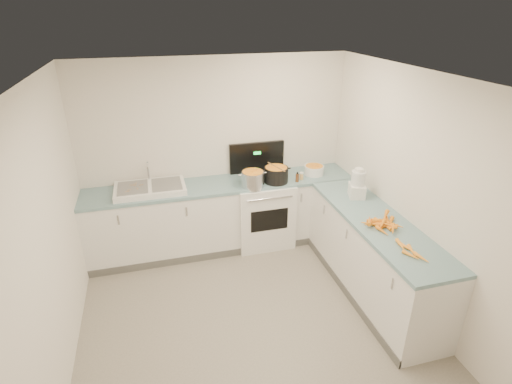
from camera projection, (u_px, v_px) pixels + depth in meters
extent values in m
cube|color=white|center=(223.00, 216.00, 5.39)|extent=(3.50, 0.60, 0.90)
cube|color=#749CA5|center=(222.00, 185.00, 5.19)|extent=(3.50, 0.62, 0.04)
cube|color=white|center=(373.00, 257.00, 4.51)|extent=(0.60, 2.20, 0.90)
cube|color=#749CA5|center=(378.00, 221.00, 4.31)|extent=(0.62, 2.20, 0.04)
cube|color=white|center=(262.00, 212.00, 5.50)|extent=(0.76, 0.65, 0.90)
cube|color=black|center=(257.00, 157.00, 5.46)|extent=(0.76, 0.05, 0.42)
cube|color=white|center=(150.00, 188.00, 4.95)|extent=(0.86, 0.52, 0.07)
cube|color=slate|center=(133.00, 188.00, 4.89)|extent=(0.36, 0.42, 0.01)
cube|color=slate|center=(167.00, 184.00, 4.98)|extent=(0.36, 0.42, 0.01)
cylinder|color=silver|center=(148.00, 171.00, 5.08)|extent=(0.03, 0.03, 0.24)
cylinder|color=silver|center=(253.00, 180.00, 5.07)|extent=(0.37, 0.37, 0.22)
cylinder|color=black|center=(276.00, 175.00, 5.19)|extent=(0.41, 0.41, 0.22)
cylinder|color=#AD7A47|center=(276.00, 167.00, 5.14)|extent=(0.13, 0.36, 0.02)
cylinder|color=white|center=(314.00, 170.00, 5.43)|extent=(0.34, 0.34, 0.12)
cylinder|color=#593319|center=(297.00, 178.00, 5.21)|extent=(0.04, 0.04, 0.11)
cylinder|color=#E5B266|center=(301.00, 177.00, 5.28)|extent=(0.05, 0.05, 0.09)
cube|color=white|center=(357.00, 191.00, 4.79)|extent=(0.24, 0.26, 0.16)
cylinder|color=silver|center=(358.00, 178.00, 4.72)|extent=(0.17, 0.17, 0.17)
cylinder|color=white|center=(359.00, 170.00, 4.68)|extent=(0.10, 0.10, 0.04)
cone|color=orange|center=(385.00, 226.00, 4.15)|extent=(0.15, 0.12, 0.04)
cone|color=orange|center=(371.00, 224.00, 4.17)|extent=(0.20, 0.15, 0.05)
cone|color=orange|center=(391.00, 221.00, 4.22)|extent=(0.16, 0.17, 0.05)
cone|color=orange|center=(386.00, 224.00, 4.18)|extent=(0.18, 0.11, 0.04)
cone|color=orange|center=(389.00, 225.00, 4.15)|extent=(0.21, 0.06, 0.04)
cone|color=orange|center=(386.00, 225.00, 4.15)|extent=(0.05, 0.20, 0.05)
cone|color=orange|center=(384.00, 224.00, 4.17)|extent=(0.19, 0.17, 0.04)
cone|color=orange|center=(377.00, 224.00, 4.18)|extent=(0.19, 0.15, 0.04)
cone|color=orange|center=(382.00, 223.00, 4.18)|extent=(0.10, 0.22, 0.05)
cone|color=orange|center=(378.00, 225.00, 4.16)|extent=(0.17, 0.19, 0.05)
cone|color=orange|center=(387.00, 222.00, 4.22)|extent=(0.12, 0.20, 0.04)
cone|color=orange|center=(382.00, 231.00, 4.05)|extent=(0.06, 0.18, 0.04)
cone|color=orange|center=(382.00, 224.00, 4.17)|extent=(0.20, 0.12, 0.05)
cone|color=orange|center=(376.00, 222.00, 4.17)|extent=(0.20, 0.13, 0.05)
cone|color=orange|center=(382.00, 224.00, 4.12)|extent=(0.18, 0.18, 0.05)
cone|color=orange|center=(369.00, 221.00, 4.16)|extent=(0.13, 0.17, 0.04)
cone|color=orange|center=(381.00, 221.00, 4.18)|extent=(0.21, 0.10, 0.05)
cone|color=orange|center=(393.00, 229.00, 4.03)|extent=(0.14, 0.18, 0.05)
cone|color=orange|center=(388.00, 225.00, 4.11)|extent=(0.15, 0.18, 0.04)
cone|color=orange|center=(393.00, 224.00, 4.14)|extent=(0.16, 0.19, 0.04)
cone|color=orange|center=(386.00, 215.00, 4.27)|extent=(0.17, 0.18, 0.05)
cone|color=orange|center=(370.00, 223.00, 4.16)|extent=(0.17, 0.08, 0.04)
cone|color=orange|center=(421.00, 258.00, 3.62)|extent=(0.07, 0.17, 0.04)
cone|color=orange|center=(411.00, 255.00, 3.66)|extent=(0.10, 0.17, 0.04)
cone|color=orange|center=(412.00, 251.00, 3.72)|extent=(0.08, 0.19, 0.04)
cone|color=orange|center=(407.00, 248.00, 3.77)|extent=(0.09, 0.19, 0.04)
cone|color=orange|center=(401.00, 245.00, 3.82)|extent=(0.07, 0.18, 0.04)
cube|color=tan|center=(135.00, 184.00, 4.97)|extent=(0.04, 0.02, 0.00)
cube|color=tan|center=(128.00, 191.00, 4.77)|extent=(0.03, 0.02, 0.00)
cube|color=tan|center=(135.00, 186.00, 4.93)|extent=(0.05, 0.03, 0.00)
cube|color=tan|center=(134.00, 185.00, 4.96)|extent=(0.05, 0.01, 0.00)
cube|color=tan|center=(133.00, 185.00, 4.96)|extent=(0.04, 0.05, 0.00)
cube|color=tan|center=(136.00, 183.00, 4.98)|extent=(0.02, 0.05, 0.00)
cube|color=tan|center=(129.00, 190.00, 4.81)|extent=(0.04, 0.01, 0.00)
cube|color=tan|center=(126.00, 192.00, 4.77)|extent=(0.04, 0.04, 0.00)
cube|color=tan|center=(131.00, 185.00, 4.94)|extent=(0.04, 0.01, 0.00)
cube|color=tan|center=(137.00, 189.00, 4.84)|extent=(0.02, 0.05, 0.00)
cube|color=tan|center=(141.00, 185.00, 4.94)|extent=(0.05, 0.03, 0.00)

